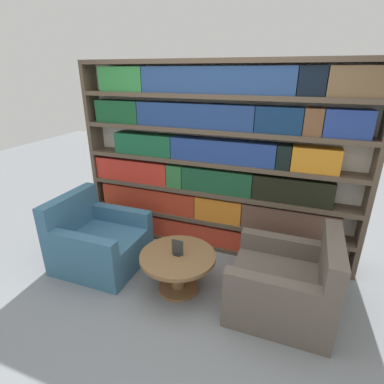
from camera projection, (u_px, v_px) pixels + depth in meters
ground_plane at (172, 310)px, 2.79m from camera, size 14.00×14.00×0.00m
bookshelf at (213, 162)px, 3.46m from camera, size 3.27×0.30×2.19m
armchair_left at (98, 242)px, 3.38m from camera, size 0.90×0.83×0.80m
armchair_right at (286, 285)px, 2.70m from camera, size 0.89×0.82×0.80m
coffee_table at (178, 265)px, 2.96m from camera, size 0.75×0.75×0.41m
table_sign at (178, 249)px, 2.89m from camera, size 0.12×0.06×0.16m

